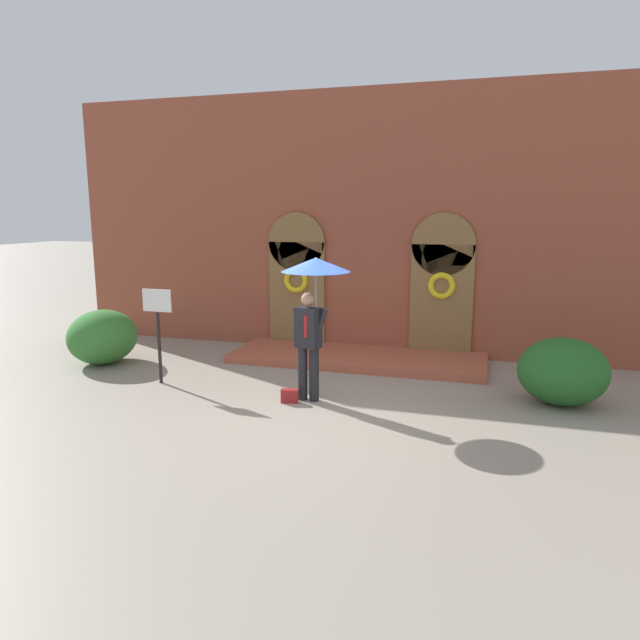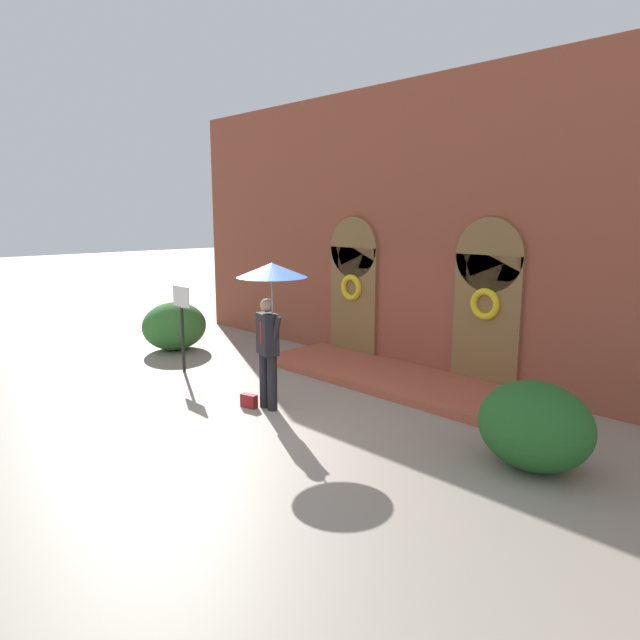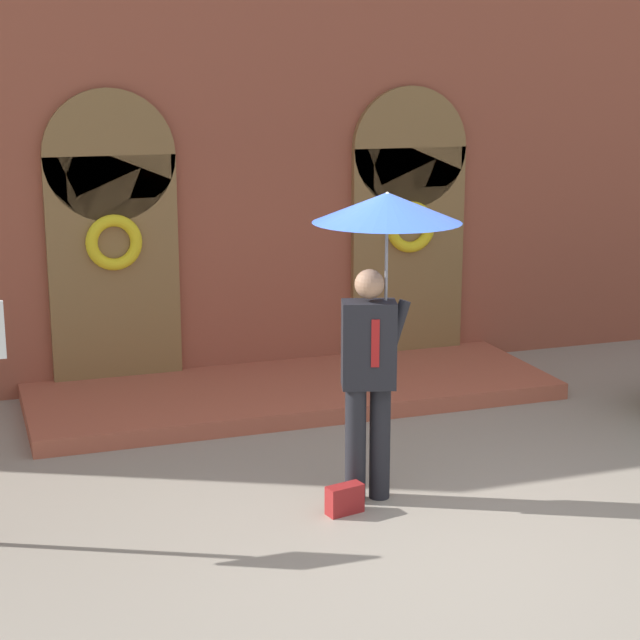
{
  "view_description": "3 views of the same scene",
  "coord_description": "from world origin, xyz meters",
  "px_view_note": "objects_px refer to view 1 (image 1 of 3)",
  "views": [
    {
      "loc": [
        2.54,
        -8.14,
        3.1
      ],
      "look_at": [
        -0.25,
        1.21,
        1.21
      ],
      "focal_mm": 32.0,
      "sensor_mm": 36.0,
      "label": 1
    },
    {
      "loc": [
        6.71,
        -5.03,
        3.08
      ],
      "look_at": [
        0.18,
        1.21,
        1.41
      ],
      "focal_mm": 32.0,
      "sensor_mm": 36.0,
      "label": 2
    },
    {
      "loc": [
        -3.08,
        -6.71,
        3.25
      ],
      "look_at": [
        -0.29,
        1.39,
        1.21
      ],
      "focal_mm": 60.0,
      "sensor_mm": 36.0,
      "label": 3
    }
  ],
  "objects_px": {
    "person_with_umbrella": "(314,286)",
    "shrub_right": "(563,372)",
    "sign_post": "(158,320)",
    "shrub_left": "(103,337)",
    "handbag": "(290,396)"
  },
  "relations": [
    {
      "from": "handbag",
      "to": "sign_post",
      "type": "relative_size",
      "value": 0.16
    },
    {
      "from": "person_with_umbrella",
      "to": "shrub_right",
      "type": "relative_size",
      "value": 1.68
    },
    {
      "from": "person_with_umbrella",
      "to": "sign_post",
      "type": "height_order",
      "value": "person_with_umbrella"
    },
    {
      "from": "shrub_right",
      "to": "person_with_umbrella",
      "type": "bearing_deg",
      "value": -166.0
    },
    {
      "from": "person_with_umbrella",
      "to": "shrub_right",
      "type": "bearing_deg",
      "value": 14.0
    },
    {
      "from": "sign_post",
      "to": "shrub_right",
      "type": "bearing_deg",
      "value": 6.84
    },
    {
      "from": "handbag",
      "to": "shrub_right",
      "type": "relative_size",
      "value": 0.2
    },
    {
      "from": "handbag",
      "to": "shrub_left",
      "type": "xyz_separation_m",
      "value": [
        -4.48,
        1.22,
        0.44
      ]
    },
    {
      "from": "sign_post",
      "to": "handbag",
      "type": "bearing_deg",
      "value": -7.56
    },
    {
      "from": "shrub_left",
      "to": "person_with_umbrella",
      "type": "bearing_deg",
      "value": -11.88
    },
    {
      "from": "handbag",
      "to": "shrub_left",
      "type": "relative_size",
      "value": 0.19
    },
    {
      "from": "shrub_right",
      "to": "handbag",
      "type": "bearing_deg",
      "value": -164.6
    },
    {
      "from": "sign_post",
      "to": "shrub_left",
      "type": "relative_size",
      "value": 1.15
    },
    {
      "from": "sign_post",
      "to": "shrub_left",
      "type": "height_order",
      "value": "sign_post"
    },
    {
      "from": "shrub_left",
      "to": "shrub_right",
      "type": "relative_size",
      "value": 1.06
    }
  ]
}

